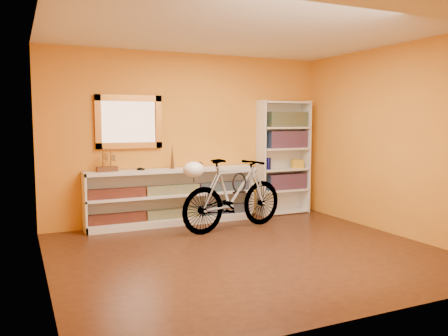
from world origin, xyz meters
name	(u,v)px	position (x,y,z in m)	size (l,w,h in m)	color
floor	(248,253)	(0.00, 0.00, -0.01)	(4.50, 4.00, 0.01)	#33190E
ceiling	(250,29)	(0.00, 0.00, 2.60)	(4.50, 4.00, 0.01)	silver
back_wall	(189,138)	(0.00, 2.00, 1.30)	(4.50, 0.01, 2.60)	orange
left_wall	(41,149)	(-2.25, 0.00, 1.30)	(0.01, 4.00, 2.60)	orange
right_wall	(395,140)	(2.25, 0.00, 1.30)	(0.01, 4.00, 2.60)	orange
gilt_mirror	(129,122)	(-0.95, 1.97, 1.55)	(0.98, 0.06, 0.78)	brown
wall_socket	(241,200)	(0.90, 1.99, 0.25)	(0.09, 0.01, 0.09)	silver
console_unit	(173,197)	(-0.35, 1.81, 0.42)	(2.60, 0.35, 0.85)	silver
cd_row_lower	(173,213)	(-0.35, 1.79, 0.17)	(2.50, 0.13, 0.14)	black
cd_row_upper	(173,190)	(-0.35, 1.79, 0.54)	(2.50, 0.13, 0.14)	#1A5177
model_ship	(107,159)	(-1.31, 1.81, 1.03)	(0.30, 0.11, 0.35)	#472613
toy_car	(141,170)	(-0.83, 1.81, 0.85)	(0.00, 0.00, 0.00)	black
bronze_ornament	(172,156)	(-0.34, 1.81, 1.04)	(0.06, 0.06, 0.38)	brown
decorative_orb	(200,165)	(0.11, 1.81, 0.90)	(0.09, 0.09, 0.09)	brown
bookcase	(284,158)	(1.62, 1.84, 0.95)	(0.90, 0.30, 1.90)	silver
book_row_a	(286,181)	(1.67, 1.84, 0.55)	(0.70, 0.22, 0.26)	maroon
book_row_b	(286,139)	(1.67, 1.84, 1.25)	(0.70, 0.22, 0.28)	maroon
book_row_c	(287,119)	(1.67, 1.84, 1.59)	(0.70, 0.22, 0.25)	#184855
travel_mug	(268,164)	(1.32, 1.82, 0.86)	(0.09, 0.09, 0.20)	navy
red_tin	(273,121)	(1.42, 1.87, 1.56)	(0.15, 0.15, 0.19)	maroon
yellow_bag	(297,164)	(1.87, 1.80, 0.84)	(0.19, 0.13, 0.15)	gold
bicycle	(234,194)	(0.35, 1.13, 0.52)	(1.76, 0.46, 1.04)	silver
helmet	(194,170)	(-0.31, 0.99, 0.91)	(0.29, 0.27, 0.22)	white
u_lock	(239,183)	(0.45, 1.15, 0.67)	(0.22, 0.22, 0.02)	black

